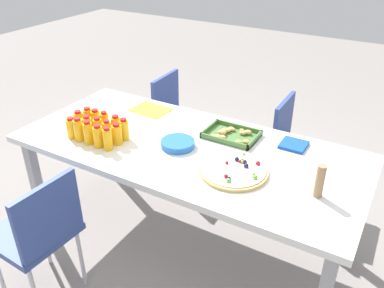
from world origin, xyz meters
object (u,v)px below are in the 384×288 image
plate_stack (178,144)px  paper_folder (151,110)px  party_table (187,155)px  juice_bottle_12 (105,123)px  napkin_stack (294,145)px  juice_bottle_2 (88,133)px  juice_bottle_11 (96,121)px  cardboard_tube (320,181)px  juice_bottle_6 (87,126)px  juice_bottle_8 (107,131)px  juice_bottle_14 (124,130)px  chair_far_left (178,115)px  fruit_pizza (234,171)px  chair_far_right (296,145)px  chair_near_left (39,230)px  juice_bottle_4 (108,139)px  juice_bottle_1 (79,130)px  snack_tray (231,135)px  juice_bottle_5 (79,122)px  juice_bottle_7 (98,129)px  juice_bottle_13 (116,126)px  juice_bottle_9 (117,134)px  juice_bottle_10 (88,118)px  juice_bottle_3 (98,137)px

plate_stack → paper_folder: plate_stack is taller
party_table → juice_bottle_12: (-0.52, -0.12, 0.14)m
napkin_stack → plate_stack: bearing=-149.4°
juice_bottle_2 → juice_bottle_11: (-0.08, 0.16, -0.00)m
cardboard_tube → paper_folder: cardboard_tube is taller
juice_bottle_6 → napkin_stack: juice_bottle_6 is taller
juice_bottle_8 → plate_stack: 0.43m
juice_bottle_14 → cardboard_tube: cardboard_tube is taller
chair_far_left → fruit_pizza: (0.93, -0.92, 0.27)m
chair_far_right → chair_near_left: size_ratio=1.00×
chair_far_right → juice_bottle_14: juice_bottle_14 is taller
chair_far_right → juice_bottle_4: juice_bottle_4 is taller
paper_folder → juice_bottle_11: bearing=-105.4°
chair_far_right → juice_bottle_1: juice_bottle_1 is taller
snack_tray → cardboard_tube: (0.62, -0.34, 0.07)m
juice_bottle_5 → juice_bottle_11: bearing=43.1°
juice_bottle_7 → napkin_stack: juice_bottle_7 is taller
juice_bottle_4 → juice_bottle_13: 0.17m
juice_bottle_2 → paper_folder: juice_bottle_2 is taller
juice_bottle_5 → juice_bottle_7: (0.16, -0.00, -0.00)m
napkin_stack → paper_folder: size_ratio=0.58×
juice_bottle_9 → snack_tray: juice_bottle_9 is taller
party_table → paper_folder: size_ratio=8.00×
juice_bottle_5 → plate_stack: 0.65m
juice_bottle_10 → juice_bottle_12: 0.14m
party_table → chair_far_right: 0.94m
juice_bottle_3 → cardboard_tube: size_ratio=0.83×
chair_far_left → juice_bottle_14: 0.99m
juice_bottle_14 → juice_bottle_11: bearing=178.7°
chair_far_right → paper_folder: chair_far_right is taller
juice_bottle_1 → juice_bottle_14: 0.27m
chair_far_left → juice_bottle_1: size_ratio=5.50×
juice_bottle_13 → fruit_pizza: 0.81m
juice_bottle_12 → juice_bottle_13: (0.08, 0.01, -0.00)m
juice_bottle_5 → chair_far_right: bearing=41.3°
juice_bottle_4 → juice_bottle_8: 0.11m
juice_bottle_10 → juice_bottle_12: (0.14, -0.01, 0.00)m
juice_bottle_6 → snack_tray: (0.78, 0.43, -0.05)m
juice_bottle_7 → juice_bottle_14: 0.16m
snack_tray → juice_bottle_12: bearing=-153.2°
snack_tray → juice_bottle_3: bearing=-141.0°
juice_bottle_2 → juice_bottle_7: (0.00, 0.08, -0.00)m
juice_bottle_8 → juice_bottle_10: bearing=161.4°
juice_bottle_12 → snack_tray: 0.79m
juice_bottle_7 → juice_bottle_13: 0.11m
juice_bottle_7 → juice_bottle_13: juice_bottle_7 is taller
juice_bottle_3 → plate_stack: bearing=30.2°
party_table → juice_bottle_2: 0.60m
juice_bottle_8 → juice_bottle_1: bearing=-152.7°
chair_far_left → plate_stack: bearing=30.3°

